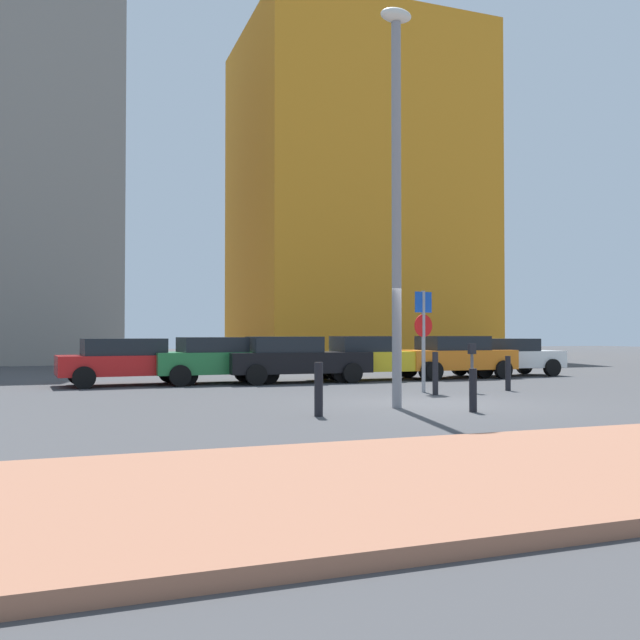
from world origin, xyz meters
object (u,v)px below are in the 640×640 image
parked_car_green (217,359)px  traffic_bollard_far (319,389)px  parked_car_yellow (373,358)px  traffic_bollard_edge (435,373)px  traffic_bollard_mid (473,390)px  parked_car_white (505,356)px  parking_sign_post (423,329)px  traffic_bollard_near (508,373)px  parked_car_red (130,360)px  parked_car_orange (454,356)px  parking_meter (472,361)px  parked_car_black (294,359)px  street_lamp (396,176)px

parked_car_green → traffic_bollard_far: parked_car_green is taller
parked_car_yellow → traffic_bollard_edge: 5.78m
parked_car_yellow → traffic_bollard_mid: parked_car_yellow is taller
parked_car_green → parked_car_yellow: parked_car_yellow is taller
parked_car_white → traffic_bollard_edge: parked_car_white is taller
parking_sign_post → parked_car_green: bearing=131.0°
parking_sign_post → traffic_bollard_near: (2.42, -0.34, -1.22)m
parked_car_red → parked_car_green: parked_car_green is taller
parked_car_white → parked_car_orange: bearing=-170.0°
parking_meter → traffic_bollard_edge: (-1.30, -0.33, -0.30)m
parked_car_black → parking_meter: 6.09m
parked_car_red → street_lamp: 10.53m
parked_car_orange → traffic_bollard_mid: size_ratio=4.68×
traffic_bollard_near → traffic_bollard_edge: 2.60m
parked_car_red → traffic_bollard_far: (2.72, -9.25, -0.25)m
parked_car_black → parking_sign_post: parking_sign_post is taller
parked_car_orange → traffic_bollard_mid: 10.57m
parked_car_black → parked_car_orange: parked_car_orange is taller
parked_car_yellow → traffic_bollard_mid: 9.48m
parked_car_white → parked_car_black: bearing=-175.7°
parked_car_orange → parking_meter: size_ratio=3.10×
parked_car_yellow → parking_sign_post: (-0.76, -4.86, 0.94)m
parked_car_orange → traffic_bollard_edge: size_ratio=3.67×
parked_car_yellow → traffic_bollard_mid: size_ratio=5.29×
parked_car_green → street_lamp: street_lamp is taller
parked_car_red → traffic_bollard_mid: bearing=-58.8°
street_lamp → traffic_bollard_edge: bearing=46.1°
parked_car_red → parking_meter: size_ratio=3.42×
parked_car_red → parked_car_green: size_ratio=1.08×
parked_car_orange → parked_car_white: parked_car_orange is taller
parked_car_black → parked_car_orange: bearing=1.9°
street_lamp → traffic_bollard_near: 7.12m
parked_car_white → street_lamp: size_ratio=0.50×
parked_car_green → traffic_bollard_near: bearing=-38.5°
traffic_bollard_mid → parked_car_green: bearing=108.5°
parked_car_red → street_lamp: (4.75, -8.46, 4.11)m
parking_sign_post → traffic_bollard_edge: parking_sign_post is taller
parked_car_red → parked_car_yellow: (7.90, -0.39, 0.00)m
traffic_bollard_near → parking_sign_post: bearing=172.1°
parked_car_black → street_lamp: street_lamp is taller
parking_sign_post → parking_meter: parking_sign_post is taller
parked_car_white → traffic_bollard_far: bearing=-139.3°
parked_car_yellow → parked_car_orange: 3.13m
parking_sign_post → traffic_bollard_far: 6.07m
parked_car_white → parking_sign_post: 8.25m
street_lamp → parking_meter: bearing=37.1°
street_lamp → traffic_bollard_near: street_lamp is taller
parked_car_red → traffic_bollard_near: parked_car_red is taller
traffic_bollard_near → parked_car_orange: bearing=74.1°
parked_car_white → street_lamp: bearing=-135.8°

